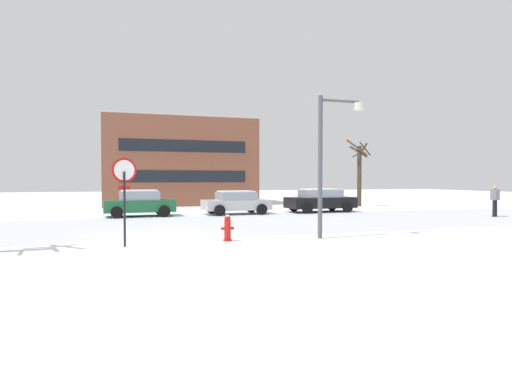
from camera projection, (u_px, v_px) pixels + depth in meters
The scene contains 11 objects.
ground_plane at pixel (160, 237), 15.69m from camera, with size 120.00×120.00×0.00m, color white.
road_surface at pixel (153, 226), 19.11m from camera, with size 80.00×9.16×0.00m.
stop_sign at pixel (124, 184), 13.31m from camera, with size 0.74×0.19×2.76m.
fire_hydrant at pixel (228, 228), 14.63m from camera, with size 0.44×0.30×0.90m.
street_lamp at pixel (329, 150), 15.30m from camera, with size 1.77×0.36×5.04m.
parked_car_green at pixel (139, 203), 24.25m from camera, with size 3.93×2.25×1.49m.
parked_car_silver at pixel (236, 202), 25.74m from camera, with size 4.02×2.24×1.40m.
parked_car_black at pixel (320, 200), 27.49m from camera, with size 4.41×2.31×1.48m.
pedestrian_crossing at pixel (495, 198), 24.04m from camera, with size 0.44×0.42×1.75m.
tree_far_left at pixel (359, 171), 33.20m from camera, with size 1.91×1.88×5.14m.
building_far_left at pixel (176, 163), 37.81m from camera, with size 11.95×10.80×7.02m.
Camera 1 is at (-1.41, -15.96, 2.11)m, focal length 30.23 mm.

